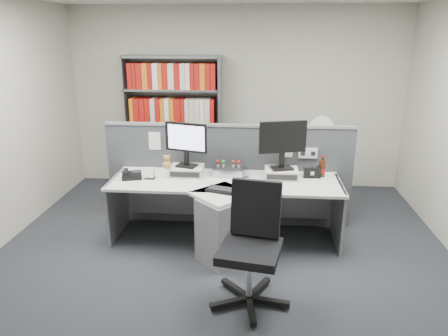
# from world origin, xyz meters

# --- Properties ---
(ground) EXTENTS (5.50, 5.50, 0.00)m
(ground) POSITION_xyz_m (0.00, 0.00, 0.00)
(ground) COLOR #2E3136
(ground) RESTS_ON ground
(room_shell) EXTENTS (5.04, 5.54, 2.72)m
(room_shell) POSITION_xyz_m (0.00, 0.00, 1.79)
(room_shell) COLOR #B9B7A5
(room_shell) RESTS_ON ground
(partition) EXTENTS (3.00, 0.08, 1.27)m
(partition) POSITION_xyz_m (0.00, 1.25, 0.65)
(partition) COLOR #404349
(partition) RESTS_ON ground
(desk) EXTENTS (2.60, 1.20, 0.72)m
(desk) POSITION_xyz_m (0.00, 0.60, 0.46)
(desk) COLOR silver
(desk) RESTS_ON ground
(monitor_riser_left) EXTENTS (0.38, 0.31, 0.10)m
(monitor_riser_left) POSITION_xyz_m (-0.47, 0.98, 0.77)
(monitor_riser_left) COLOR beige
(monitor_riser_left) RESTS_ON desk
(monitor_riser_right) EXTENTS (0.38, 0.31, 0.10)m
(monitor_riser_right) POSITION_xyz_m (0.63, 0.98, 0.77)
(monitor_riser_right) COLOR beige
(monitor_riser_right) RESTS_ON desk
(monitor_left) EXTENTS (0.50, 0.22, 0.52)m
(monitor_left) POSITION_xyz_m (-0.46, 0.98, 1.13)
(monitor_left) COLOR black
(monitor_left) RESTS_ON monitor_riser_left
(monitor_right) EXTENTS (0.54, 0.23, 0.56)m
(monitor_right) POSITION_xyz_m (0.63, 0.98, 1.15)
(monitor_right) COLOR black
(monitor_right) RESTS_ON monitor_riser_right
(desktop_pc) EXTENTS (0.34, 0.31, 0.09)m
(desktop_pc) POSITION_xyz_m (0.02, 1.05, 0.77)
(desktop_pc) COLOR black
(desktop_pc) RESTS_ON desk
(figurines) EXTENTS (0.29, 0.05, 0.09)m
(figurines) POSITION_xyz_m (0.02, 1.03, 0.86)
(figurines) COLOR beige
(figurines) RESTS_ON desktop_pc
(keyboard) EXTENTS (0.49, 0.30, 0.03)m
(keyboard) POSITION_xyz_m (0.06, 0.45, 0.73)
(keyboard) COLOR black
(keyboard) RESTS_ON desk
(mouse) EXTENTS (0.06, 0.10, 0.04)m
(mouse) POSITION_xyz_m (0.39, 0.47, 0.74)
(mouse) COLOR black
(mouse) RESTS_ON desk
(desk_phone) EXTENTS (0.27, 0.26, 0.10)m
(desk_phone) POSITION_xyz_m (-1.08, 0.80, 0.76)
(desk_phone) COLOR black
(desk_phone) RESTS_ON desk
(desk_calendar) EXTENTS (0.11, 0.08, 0.13)m
(desk_calendar) POSITION_xyz_m (-0.86, 0.80, 0.78)
(desk_calendar) COLOR black
(desk_calendar) RESTS_ON desk
(plush_toy) EXTENTS (0.10, 0.10, 0.17)m
(plush_toy) POSITION_xyz_m (-0.68, 0.87, 0.89)
(plush_toy) COLOR #AD8139
(plush_toy) RESTS_ON monitor_riser_left
(speaker) EXTENTS (0.19, 0.11, 0.13)m
(speaker) POSITION_xyz_m (0.99, 1.01, 0.78)
(speaker) COLOR black
(speaker) RESTS_ON desk
(cola_bottle) EXTENTS (0.08, 0.08, 0.25)m
(cola_bottle) POSITION_xyz_m (1.10, 1.05, 0.81)
(cola_bottle) COLOR #3F190A
(cola_bottle) RESTS_ON desk
(shelving_unit) EXTENTS (1.41, 0.40, 2.00)m
(shelving_unit) POSITION_xyz_m (-0.90, 2.44, 0.98)
(shelving_unit) COLOR slate
(shelving_unit) RESTS_ON ground
(filing_cabinet) EXTENTS (0.45, 0.61, 0.70)m
(filing_cabinet) POSITION_xyz_m (1.20, 1.99, 0.35)
(filing_cabinet) COLOR slate
(filing_cabinet) RESTS_ON ground
(desk_fan) EXTENTS (0.32, 0.19, 0.55)m
(desk_fan) POSITION_xyz_m (1.20, 1.99, 1.04)
(desk_fan) COLOR white
(desk_fan) RESTS_ON filing_cabinet
(office_chair) EXTENTS (0.70, 0.70, 1.07)m
(office_chair) POSITION_xyz_m (0.33, -0.34, 0.57)
(office_chair) COLOR silver
(office_chair) RESTS_ON ground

